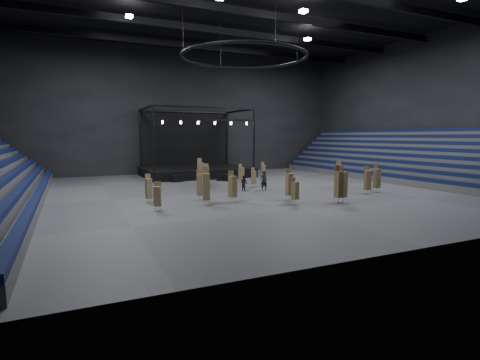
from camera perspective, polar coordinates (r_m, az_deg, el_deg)
name	(u,v)px	position (r m, az deg, el deg)	size (l,w,h in m)	color
floor	(244,191)	(37.41, 0.59, -1.70)	(50.00, 50.00, 0.00)	#47474A
ceiling	(244,3)	(39.06, 0.63, 25.42)	(50.00, 42.00, 0.20)	black
wall_back	(184,112)	(56.82, -8.60, 10.21)	(50.00, 0.20, 18.00)	black
wall_front	(436,60)	(20.41, 27.73, 15.89)	(50.00, 0.20, 18.00)	black
wall_right	(425,108)	(52.86, 26.35, 9.86)	(0.20, 42.00, 18.00)	black
bleachers_right	(410,166)	(51.31, 24.47, 1.93)	(7.20, 40.00, 6.40)	#4B4B4E
stage	(194,165)	(52.31, -7.01, 2.26)	(14.00, 10.00, 9.20)	black
truss_ring	(244,57)	(37.76, 0.62, 18.21)	(12.30, 12.30, 5.15)	black
roof_girders	(244,11)	(38.81, 0.63, 24.30)	(49.00, 30.35, 0.70)	black
floodlights	(264,5)	(35.22, 3.69, 25.11)	(28.60, 16.60, 0.25)	white
flight_case_left	(177,179)	(45.34, -9.56, 0.22)	(1.26, 0.63, 0.84)	black
flight_case_mid	(222,177)	(46.14, -2.82, 0.42)	(1.26, 0.63, 0.84)	black
flight_case_right	(229,177)	(45.94, -1.64, 0.41)	(1.28, 0.64, 0.85)	black
chair_stack_0	(201,184)	(31.93, -5.98, -0.67)	(0.71, 0.71, 2.69)	silver
chair_stack_1	(368,180)	(37.30, 18.87, 0.05)	(0.59, 0.59, 2.70)	silver
chair_stack_2	(206,177)	(40.39, -5.26, 0.41)	(0.42, 0.42, 2.03)	silver
chair_stack_3	(339,175)	(39.47, 14.85, 0.71)	(0.65, 0.65, 2.96)	silver
chair_stack_4	(149,188)	(31.49, -13.74, -1.20)	(0.53, 0.53, 2.42)	silver
chair_stack_5	(289,184)	(32.42, 7.51, -0.59)	(0.51, 0.51, 2.73)	silver
chair_stack_6	(241,173)	(43.11, 0.20, 1.04)	(0.63, 0.63, 2.27)	silver
chair_stack_7	(254,177)	(40.06, 2.09, 0.45)	(0.46, 0.46, 2.13)	silver
chair_stack_8	(295,190)	(30.51, 8.37, -1.52)	(0.59, 0.59, 2.17)	silver
chair_stack_9	(377,178)	(38.73, 20.14, 0.28)	(0.54, 0.54, 2.77)	silver
chair_stack_10	(343,184)	(31.98, 15.43, -0.56)	(0.70, 0.70, 3.09)	silver
chair_stack_11	(263,171)	(46.82, 3.57, 1.42)	(0.45, 0.45, 2.25)	silver
chair_stack_12	(206,186)	(29.60, -5.18, -0.91)	(0.67, 0.67, 3.09)	silver
chair_stack_13	(201,172)	(41.83, -6.02, 1.29)	(0.67, 0.67, 3.05)	silver
chair_stack_14	(206,176)	(38.54, -5.17, 0.55)	(0.61, 0.61, 2.67)	silver
chair_stack_15	(233,186)	(30.91, -1.13, -0.91)	(0.69, 0.69, 2.64)	silver
chair_stack_16	(157,196)	(27.86, -12.47, -2.35)	(0.65, 0.65, 2.19)	silver
chair_stack_17	(339,184)	(31.77, 14.80, -0.56)	(0.58, 0.58, 3.13)	silver
man_center	(264,181)	(37.86, 3.65, -0.10)	(0.73, 0.48, 1.99)	black
crew_member	(244,183)	(37.44, 0.61, -0.50)	(0.75, 0.59, 1.55)	black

